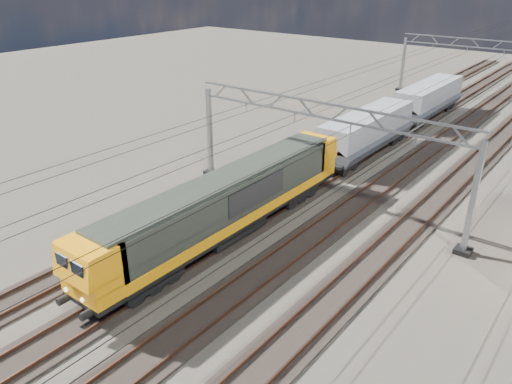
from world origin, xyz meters
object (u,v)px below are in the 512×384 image
Objects in this scene: locomotive at (228,202)px; hopper_wagon_lead at (367,130)px; catenary_gantry_far at (482,68)px; catenary_gantry_mid at (320,152)px; hopper_wagon_mid at (429,98)px.

hopper_wagon_lead is (-0.00, 17.70, -0.09)m from locomotive.
catenary_gantry_far is at bearing 87.32° from locomotive.
locomotive is (-2.00, -6.66, -1.58)m from catenary_gantry_mid.
locomotive is at bearing -90.00° from hopper_wagon_mid.
catenary_gantry_mid is at bearing -79.72° from hopper_wagon_lead.
hopper_wagon_lead is at bearing 100.28° from catenary_gantry_mid.
hopper_wagon_mid is (-2.00, -10.77, -1.67)m from catenary_gantry_far.
catenary_gantry_far is (0.00, 36.00, 0.00)m from catenary_gantry_mid.
hopper_wagon_lead is (-2.00, 11.03, -1.67)m from catenary_gantry_mid.
locomotive reaches higher than hopper_wagon_lead.
catenary_gantry_mid reaches higher than locomotive.
locomotive is at bearing -90.00° from hopper_wagon_lead.
catenary_gantry_far is at bearing 90.00° from catenary_gantry_mid.
catenary_gantry_mid is 1.00× the size of catenary_gantry_far.
hopper_wagon_lead and hopper_wagon_mid have the same top height.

